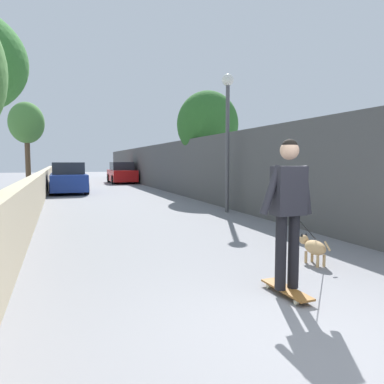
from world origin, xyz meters
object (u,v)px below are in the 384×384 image
(person_skateboarder, at_px, (288,202))
(car_near, at_px, (68,179))
(dog, at_px, (313,247))
(car_far, at_px, (122,173))
(tree_left_distant, at_px, (26,124))
(lamp_post, at_px, (228,118))
(tree_right_far, at_px, (208,125))
(skateboard, at_px, (286,290))

(person_skateboarder, height_order, car_near, person_skateboarder)
(dog, distance_m, car_far, 22.20)
(tree_left_distant, xyz_separation_m, person_skateboarder, (-17.77, -4.07, -2.45))
(person_skateboarder, xyz_separation_m, car_near, (15.83, 2.08, -0.41))
(lamp_post, xyz_separation_m, person_skateboarder, (-6.64, 2.40, -1.79))
(tree_right_far, height_order, lamp_post, tree_right_far)
(car_near, bearing_deg, dog, -167.68)
(tree_right_far, bearing_deg, car_near, 55.69)
(skateboard, xyz_separation_m, car_near, (15.83, 2.08, 0.65))
(dog, distance_m, car_near, 15.21)
(person_skateboarder, bearing_deg, skateboard, 0.00)
(car_far, bearing_deg, car_near, 152.11)
(tree_left_distant, xyz_separation_m, skateboard, (-17.77, -4.07, -3.51))
(tree_right_far, height_order, skateboard, tree_right_far)
(person_skateboarder, bearing_deg, car_near, 7.49)
(car_near, bearing_deg, person_skateboarder, -172.51)
(skateboard, bearing_deg, tree_right_far, -18.18)
(tree_right_far, xyz_separation_m, car_near, (4.06, 5.94, -2.52))
(dog, xyz_separation_m, car_far, (22.18, -0.64, 0.44))
(lamp_post, bearing_deg, skateboard, 160.14)
(person_skateboarder, height_order, car_far, person_skateboarder)
(tree_right_far, relative_size, car_near, 1.13)
(tree_right_far, xyz_separation_m, lamp_post, (-5.13, 1.47, -0.32))
(skateboard, bearing_deg, car_far, -4.44)
(skateboard, height_order, dog, dog)
(lamp_post, bearing_deg, tree_right_far, -15.95)
(tree_left_distant, bearing_deg, lamp_post, -149.83)
(lamp_post, relative_size, person_skateboarder, 2.40)
(tree_left_distant, height_order, car_far, tree_left_distant)
(tree_left_distant, distance_m, person_skateboarder, 18.40)
(person_skateboarder, relative_size, car_far, 0.46)
(tree_right_far, bearing_deg, dog, 165.95)
(lamp_post, distance_m, dog, 6.37)
(tree_right_far, height_order, person_skateboarder, tree_right_far)
(tree_left_distant, distance_m, dog, 17.90)
(tree_right_far, distance_m, tree_left_distant, 9.96)
(tree_right_far, height_order, dog, tree_right_far)
(tree_left_distant, distance_m, car_near, 3.99)
(tree_right_far, xyz_separation_m, dog, (-10.80, 2.70, -2.96))
(tree_right_far, distance_m, car_near, 7.63)
(skateboard, height_order, car_near, car_near)
(tree_left_distant, relative_size, person_skateboarder, 2.68)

